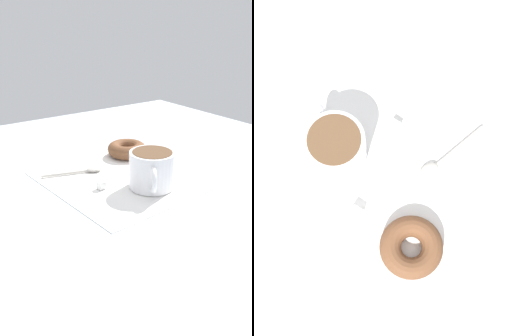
# 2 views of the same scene
# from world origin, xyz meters

# --- Properties ---
(ground_plane) EXTENTS (1.20, 1.20, 0.02)m
(ground_plane) POSITION_xyz_m (0.00, 0.00, -0.01)
(ground_plane) COLOR #B2BCC6
(napkin) EXTENTS (0.35, 0.35, 0.00)m
(napkin) POSITION_xyz_m (-0.03, 0.02, 0.00)
(napkin) COLOR white
(napkin) RESTS_ON ground_plane
(coffee_cup) EXTENTS (0.11, 0.09, 0.08)m
(coffee_cup) POSITION_xyz_m (0.05, 0.03, 0.04)
(coffee_cup) COLOR white
(coffee_cup) RESTS_ON napkin
(donut) EXTENTS (0.10, 0.10, 0.03)m
(donut) POSITION_xyz_m (-0.13, 0.10, 0.02)
(donut) COLOR brown
(donut) RESTS_ON napkin
(spoon) EXTENTS (0.05, 0.14, 0.01)m
(spoon) POSITION_xyz_m (-0.10, -0.04, 0.01)
(spoon) COLOR #B7B2A8
(spoon) RESTS_ON napkin
(sugar_cube) EXTENTS (0.02, 0.02, 0.02)m
(sugar_cube) POSITION_xyz_m (-0.03, 0.10, 0.01)
(sugar_cube) COLOR white
(sugar_cube) RESTS_ON napkin
(sugar_cube_extra) EXTENTS (0.02, 0.02, 0.02)m
(sugar_cube_extra) POSITION_xyz_m (-0.01, -0.06, 0.01)
(sugar_cube_extra) COLOR white
(sugar_cube_extra) RESTS_ON napkin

